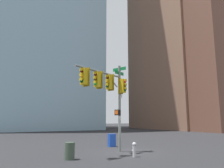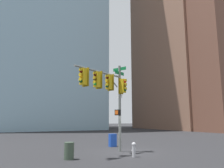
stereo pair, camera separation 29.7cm
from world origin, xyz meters
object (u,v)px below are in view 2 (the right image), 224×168
(signal_pole_assembly, at_px, (108,88))
(newspaper_box, at_px, (113,140))
(fire_hydrant, at_px, (134,149))
(litter_bin, at_px, (69,151))

(signal_pole_assembly, height_order, newspaper_box, signal_pole_assembly)
(fire_hydrant, xyz_separation_m, litter_bin, (0.98, 3.73, 0.00))
(signal_pole_assembly, relative_size, fire_hydrant, 7.13)
(fire_hydrant, height_order, litter_bin, litter_bin)
(newspaper_box, bearing_deg, litter_bin, 129.34)
(litter_bin, height_order, newspaper_box, newspaper_box)
(litter_bin, distance_m, newspaper_box, 6.41)
(signal_pole_assembly, distance_m, fire_hydrant, 4.36)
(signal_pole_assembly, bearing_deg, fire_hydrant, 94.10)
(newspaper_box, bearing_deg, fire_hydrant, 166.26)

